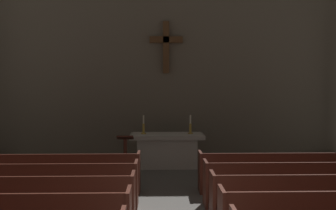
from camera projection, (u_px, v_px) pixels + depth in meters
name	position (u px, v px, depth m)	size (l,w,h in m)	color
pew_left_row_3	(22.00, 200.00, 6.87)	(4.00, 0.50, 0.95)	#4C2319
pew_left_row_4	(40.00, 185.00, 7.88)	(4.00, 0.50, 0.95)	#4C2319
pew_left_row_5	(53.00, 173.00, 8.90)	(4.00, 0.50, 0.95)	#4C2319
pew_right_row_3	(321.00, 198.00, 7.01)	(4.00, 0.50, 0.95)	#4C2319
pew_right_row_4	(300.00, 183.00, 8.02)	(4.00, 0.50, 0.95)	#4C2319
pew_right_row_5	(284.00, 171.00, 9.03)	(4.00, 0.50, 0.95)	#4C2319
altar	(167.00, 150.00, 11.59)	(2.20, 0.90, 1.01)	#BCB7AD
candlestick_left	(144.00, 128.00, 11.53)	(0.16, 0.16, 0.56)	#B79338
candlestick_right	(190.00, 128.00, 11.57)	(0.16, 0.16, 0.56)	#B79338
apse_with_cross	(166.00, 58.00, 13.01)	(12.56, 0.45, 6.71)	#706656
lectern	(125.00, 157.00, 10.36)	(0.44, 0.36, 1.15)	#4C2319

